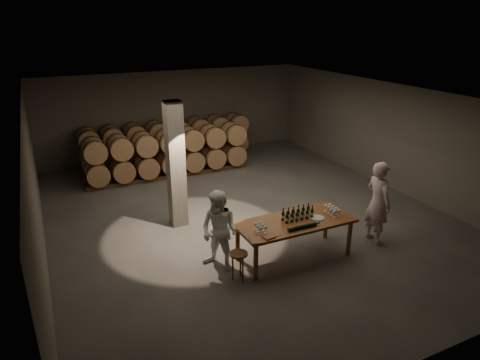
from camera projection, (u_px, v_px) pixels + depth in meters
name	position (u px, v px, depth m)	size (l,w,h in m)	color
room	(176.00, 165.00, 10.57)	(12.00, 12.00, 12.00)	#4A4745
tasting_table	(295.00, 225.00, 9.31)	(2.60, 1.10, 0.90)	brown
barrel_stack_back	(168.00, 140.00, 15.55)	(6.26, 0.95, 1.57)	#55331D
barrel_stack_front	(168.00, 152.00, 14.22)	(5.48, 0.95, 1.57)	#55331D
bottle_cluster	(298.00, 214.00, 9.33)	(0.72, 0.22, 0.29)	black
lying_bottles	(303.00, 227.00, 8.92)	(0.78, 0.08, 0.08)	black
glass_cluster_left	(261.00, 226.00, 8.77)	(0.19, 0.30, 0.17)	silver
glass_cluster_right	(332.00, 209.00, 9.57)	(0.19, 0.41, 0.17)	silver
plate	(317.00, 218.00, 9.40)	(0.30, 0.30, 0.02)	silver
notebook_near	(269.00, 237.00, 8.57)	(0.22, 0.18, 0.03)	#9B6038
notebook_corner	(256.00, 240.00, 8.44)	(0.23, 0.30, 0.03)	#9B6038
pen	(279.00, 236.00, 8.62)	(0.01, 0.01, 0.13)	black
stool	(239.00, 258.00, 8.60)	(0.37, 0.37, 0.62)	#55331D
person_man	(378.00, 203.00, 9.93)	(0.73, 0.48, 2.00)	beige
person_woman	(219.00, 231.00, 8.89)	(0.85, 0.66, 1.75)	white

